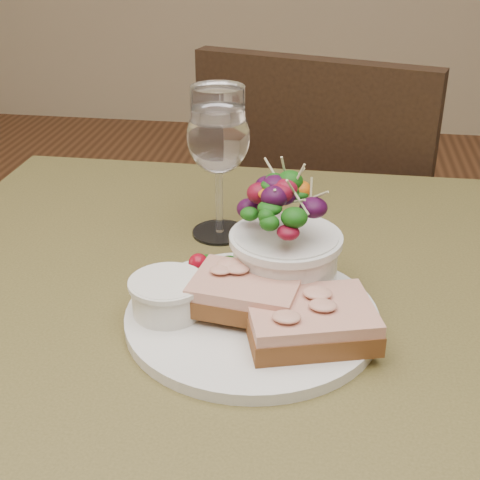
# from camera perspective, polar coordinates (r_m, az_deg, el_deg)

# --- Properties ---
(cafe_table) EXTENTS (0.80, 0.80, 0.75)m
(cafe_table) POSITION_cam_1_polar(r_m,az_deg,el_deg) (0.77, -0.69, -11.80)
(cafe_table) COLOR #443F1D
(cafe_table) RESTS_ON ground
(chair_far) EXTENTS (0.52, 0.52, 0.90)m
(chair_far) POSITION_cam_1_polar(r_m,az_deg,el_deg) (1.52, 7.32, -6.57)
(chair_far) COLOR black
(chair_far) RESTS_ON ground
(dinner_plate) EXTENTS (0.25, 0.25, 0.01)m
(dinner_plate) POSITION_cam_1_polar(r_m,az_deg,el_deg) (0.68, 1.02, -6.55)
(dinner_plate) COLOR white
(dinner_plate) RESTS_ON cafe_table
(sandwich_front) EXTENTS (0.14, 0.12, 0.03)m
(sandwich_front) POSITION_cam_1_polar(r_m,az_deg,el_deg) (0.63, 6.02, -6.87)
(sandwich_front) COLOR #552F16
(sandwich_front) RESTS_ON dinner_plate
(sandwich_back) EXTENTS (0.12, 0.09, 0.03)m
(sandwich_back) POSITION_cam_1_polar(r_m,az_deg,el_deg) (0.66, 0.53, -4.50)
(sandwich_back) COLOR #552F16
(sandwich_back) RESTS_ON dinner_plate
(ramekin) EXTENTS (0.07, 0.07, 0.04)m
(ramekin) POSITION_cam_1_polar(r_m,az_deg,el_deg) (0.67, -6.20, -4.65)
(ramekin) COLOR silver
(ramekin) RESTS_ON dinner_plate
(salad_bowl) EXTENTS (0.11, 0.11, 0.13)m
(salad_bowl) POSITION_cam_1_polar(r_m,az_deg,el_deg) (0.69, 3.94, 0.35)
(salad_bowl) COLOR white
(salad_bowl) RESTS_ON dinner_plate
(garnish) EXTENTS (0.05, 0.04, 0.02)m
(garnish) POSITION_cam_1_polar(r_m,az_deg,el_deg) (0.74, -2.75, -2.02)
(garnish) COLOR #0C380A
(garnish) RESTS_ON dinner_plate
(wine_glass) EXTENTS (0.08, 0.08, 0.18)m
(wine_glass) POSITION_cam_1_polar(r_m,az_deg,el_deg) (0.80, -1.86, 8.42)
(wine_glass) COLOR white
(wine_glass) RESTS_ON cafe_table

